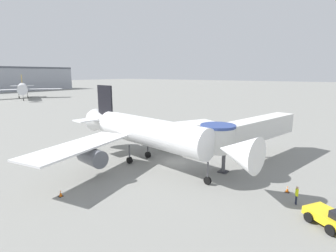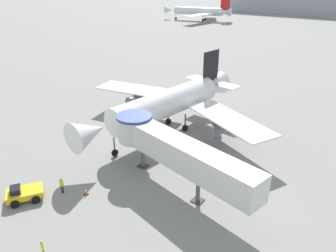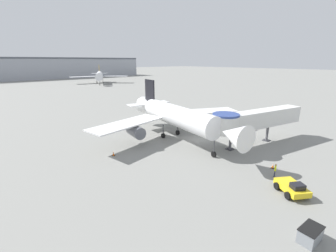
# 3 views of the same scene
# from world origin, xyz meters

# --- Properties ---
(ground_plane) EXTENTS (800.00, 800.00, 0.00)m
(ground_plane) POSITION_xyz_m (0.00, 0.00, 0.00)
(ground_plane) COLOR gray
(main_airplane) EXTENTS (31.31, 28.20, 10.16)m
(main_airplane) POSITION_xyz_m (-2.73, 2.77, 4.29)
(main_airplane) COLOR white
(main_airplane) RESTS_ON ground_plane
(jet_bridge) EXTENTS (18.87, 7.04, 6.13)m
(jet_bridge) POSITION_xyz_m (4.98, -7.97, 4.44)
(jet_bridge) COLOR silver
(jet_bridge) RESTS_ON ground_plane
(pushback_tug_yellow) EXTENTS (3.63, 4.04, 1.60)m
(pushback_tug_yellow) POSITION_xyz_m (-5.48, -18.68, 0.74)
(pushback_tug_yellow) COLOR yellow
(pushback_tug_yellow) RESTS_ON ground_plane
(traffic_cone_near_nose) EXTENTS (0.43, 0.43, 0.70)m
(traffic_cone_near_nose) POSITION_xyz_m (-1.01, -14.59, 0.34)
(traffic_cone_near_nose) COLOR black
(traffic_cone_near_nose) RESTS_ON ground_plane
(traffic_cone_port_wing) EXTENTS (0.42, 0.42, 0.70)m
(traffic_cone_port_wing) POSITION_xyz_m (-15.16, 3.34, 0.33)
(traffic_cone_port_wing) COLOR black
(traffic_cone_port_wing) RESTS_ON ground_plane
(ground_crew_marshaller) EXTENTS (0.39, 0.33, 1.77)m
(ground_crew_marshaller) POSITION_xyz_m (2.60, -22.23, 1.02)
(ground_crew_marshaller) COLOR #1E2338
(ground_crew_marshaller) RESTS_ON ground_plane
(ground_crew_wing_walker) EXTENTS (0.39, 0.31, 1.76)m
(ground_crew_wing_walker) POSITION_xyz_m (-3.22, -15.79, 1.02)
(ground_crew_wing_walker) COLOR #1E2338
(ground_crew_wing_walker) RESTS_ON ground_plane
(background_jet_red_tail) EXTENTS (33.78, 37.14, 10.09)m
(background_jet_red_tail) POSITION_xyz_m (-62.37, 114.07, 4.43)
(background_jet_red_tail) COLOR silver
(background_jet_red_tail) RESTS_ON ground_plane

